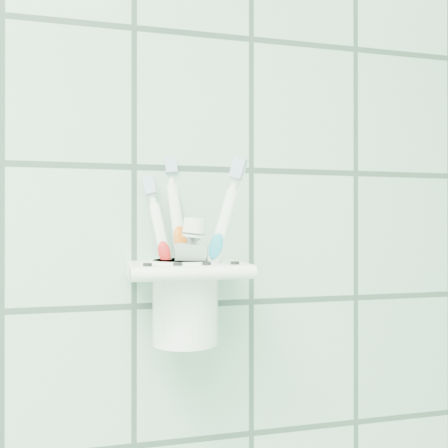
% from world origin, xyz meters
% --- Properties ---
extents(holder_bracket, '(0.13, 0.10, 0.04)m').
position_xyz_m(holder_bracket, '(0.63, 1.15, 1.30)').
color(holder_bracket, white).
rests_on(holder_bracket, wall_back).
extents(cup, '(0.08, 0.08, 0.09)m').
position_xyz_m(cup, '(0.63, 1.16, 1.26)').
color(cup, white).
rests_on(cup, holder_bracket).
extents(toothbrush_pink, '(0.04, 0.05, 0.19)m').
position_xyz_m(toothbrush_pink, '(0.63, 1.14, 1.32)').
color(toothbrush_pink, white).
rests_on(toothbrush_pink, cup).
extents(toothbrush_blue, '(0.03, 0.07, 0.22)m').
position_xyz_m(toothbrush_blue, '(0.64, 1.15, 1.33)').
color(toothbrush_blue, white).
rests_on(toothbrush_blue, cup).
extents(toothbrush_orange, '(0.06, 0.03, 0.20)m').
position_xyz_m(toothbrush_orange, '(0.64, 1.14, 1.32)').
color(toothbrush_orange, white).
rests_on(toothbrush_orange, cup).
extents(toothpaste_tube, '(0.04, 0.04, 0.13)m').
position_xyz_m(toothpaste_tube, '(0.63, 1.15, 1.30)').
color(toothpaste_tube, silver).
rests_on(toothpaste_tube, cup).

